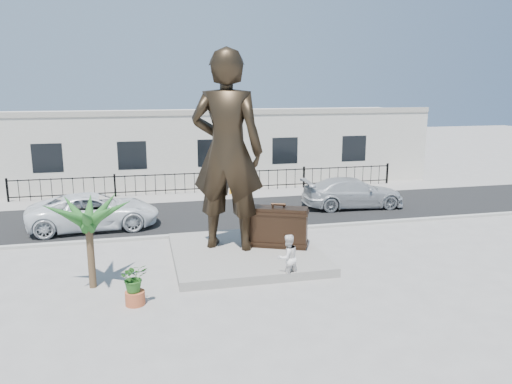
% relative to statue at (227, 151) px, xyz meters
% --- Properties ---
extents(ground, '(100.00, 100.00, 0.00)m').
position_rel_statue_xyz_m(ground, '(1.06, -1.95, -3.84)').
color(ground, '#9E9991').
rests_on(ground, ground).
extents(street, '(40.00, 7.00, 0.01)m').
position_rel_statue_xyz_m(street, '(1.06, 6.05, -3.84)').
color(street, black).
rests_on(street, ground).
extents(curb, '(40.00, 0.25, 0.12)m').
position_rel_statue_xyz_m(curb, '(1.06, 2.55, -3.78)').
color(curb, '#A5A399').
rests_on(curb, ground).
extents(far_sidewalk, '(40.00, 2.50, 0.02)m').
position_rel_statue_xyz_m(far_sidewalk, '(1.06, 10.05, -3.83)').
color(far_sidewalk, '#9E9991').
rests_on(far_sidewalk, ground).
extents(plinth, '(5.20, 5.20, 0.30)m').
position_rel_statue_xyz_m(plinth, '(0.56, -0.45, -3.69)').
color(plinth, gray).
rests_on(plinth, ground).
extents(fence, '(22.00, 0.10, 1.20)m').
position_rel_statue_xyz_m(fence, '(1.06, 10.85, -3.24)').
color(fence, black).
rests_on(fence, ground).
extents(building, '(28.00, 7.00, 4.40)m').
position_rel_statue_xyz_m(building, '(1.06, 15.05, -1.64)').
color(building, silver).
rests_on(building, ground).
extents(statue, '(3.05, 2.60, 7.08)m').
position_rel_statue_xyz_m(statue, '(0.00, 0.00, 0.00)').
color(statue, black).
rests_on(statue, plinth).
extents(suitcase, '(2.19, 1.46, 1.48)m').
position_rel_statue_xyz_m(suitcase, '(1.80, -0.37, -2.80)').
color(suitcase, black).
rests_on(suitcase, plinth).
extents(tourist, '(0.87, 0.76, 1.52)m').
position_rel_statue_xyz_m(tourist, '(1.42, -2.85, -3.08)').
color(tourist, white).
rests_on(tourist, ground).
extents(car_white, '(5.62, 2.86, 1.52)m').
position_rel_statue_xyz_m(car_white, '(-5.06, 4.70, -3.07)').
color(car_white, white).
rests_on(car_white, street).
extents(car_silver, '(5.25, 2.39, 1.49)m').
position_rel_statue_xyz_m(car_silver, '(7.43, 5.67, -3.09)').
color(car_silver, '#ADB0B2').
rests_on(car_silver, street).
extents(worker, '(1.20, 0.82, 1.70)m').
position_rel_statue_xyz_m(worker, '(1.99, 10.07, -2.97)').
color(worker, orange).
rests_on(worker, far_sidewalk).
extents(palm_tree, '(1.80, 1.80, 3.20)m').
position_rel_statue_xyz_m(palm_tree, '(-4.62, -2.02, -3.84)').
color(palm_tree, '#21521E').
rests_on(palm_tree, ground).
extents(planter, '(0.56, 0.56, 0.40)m').
position_rel_statue_xyz_m(planter, '(-3.34, -3.61, -3.64)').
color(planter, '#B65430').
rests_on(planter, ground).
extents(shrub, '(0.88, 0.80, 0.84)m').
position_rel_statue_xyz_m(shrub, '(-3.34, -3.61, -3.02)').
color(shrub, '#2A611F').
rests_on(shrub, planter).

